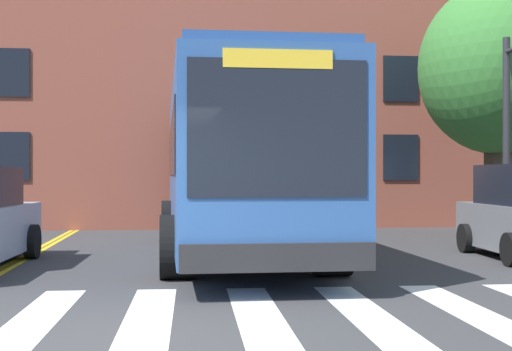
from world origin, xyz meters
TOP-DOWN VIEW (x-y plane):
  - ground_plane at (0.00, 0.00)m, footprint 120.00×120.00m
  - crosswalk at (0.32, 1.07)m, footprint 15.58×4.17m
  - lane_line_yellow_inner at (-2.37, 15.07)m, footprint 0.12×36.00m
  - lane_line_yellow_outer at (-2.21, 15.07)m, footprint 0.12×36.00m
  - city_bus at (1.83, 7.59)m, footprint 3.10×11.74m
  - car_tan_behind_bus at (2.88, 17.98)m, footprint 2.34×3.98m
  - traffic_light_overhead at (1.33, 8.85)m, footprint 0.36×2.79m
  - street_tree_curbside_large at (8.86, 10.30)m, footprint 5.54×5.75m
  - building_facade at (1.69, 18.41)m, footprint 28.97×8.81m

SIDE VIEW (x-z plane):
  - ground_plane at x=0.00m, z-range 0.00..0.00m
  - lane_line_yellow_inner at x=-2.37m, z-range 0.00..0.01m
  - lane_line_yellow_outer at x=-2.21m, z-range 0.00..0.01m
  - crosswalk at x=0.32m, z-range 0.00..0.01m
  - car_tan_behind_bus at x=2.88m, z-range -0.08..1.76m
  - city_bus at x=1.83m, z-range 0.15..3.62m
  - traffic_light_overhead at x=1.33m, z-range 0.77..5.46m
  - street_tree_curbside_large at x=8.86m, z-range 1.02..7.59m
  - building_facade at x=1.69m, z-range 0.00..8.62m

